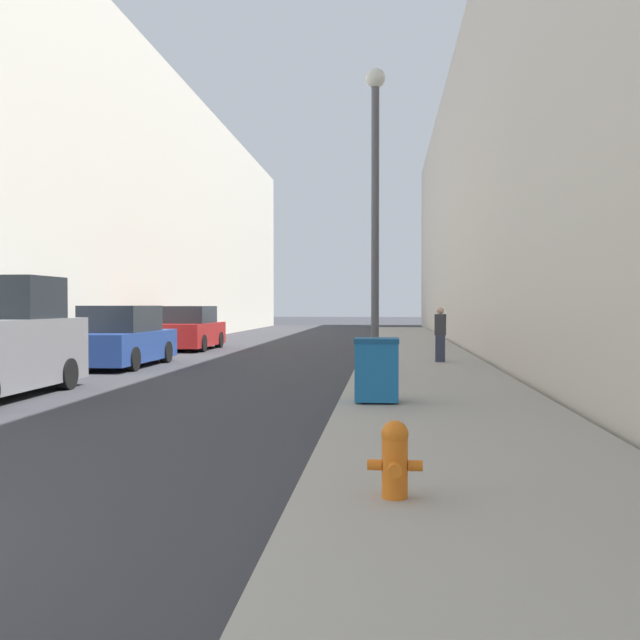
{
  "coord_description": "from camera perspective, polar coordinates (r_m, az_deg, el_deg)",
  "views": [
    {
      "loc": [
        4.82,
        -3.56,
        1.72
      ],
      "look_at": [
        2.77,
        18.35,
        1.26
      ],
      "focal_mm": 40.0,
      "sensor_mm": 36.0,
      "label": 1
    }
  ],
  "objects": [
    {
      "name": "trash_bin",
      "position": [
        11.74,
        4.57,
        -3.94
      ],
      "size": [
        0.72,
        0.7,
        1.05
      ],
      "color": "#19609E",
      "rests_on": "sidewalk_right"
    },
    {
      "name": "building_left_glass",
      "position": [
        33.67,
        -22.41,
        8.64
      ],
      "size": [
        12.0,
        60.0,
        12.27
      ],
      "color": "beige",
      "rests_on": "ground"
    },
    {
      "name": "pedestrian_on_sidewalk",
      "position": [
        20.27,
        9.59,
        -1.14
      ],
      "size": [
        0.31,
        0.2,
        1.54
      ],
      "color": "#2D3347",
      "rests_on": "sidewalk_right"
    },
    {
      "name": "parked_sedan_near",
      "position": [
        20.76,
        -15.6,
        -1.46
      ],
      "size": [
        1.89,
        4.68,
        1.71
      ],
      "color": "navy",
      "rests_on": "ground"
    },
    {
      "name": "sidewalk_right",
      "position": [
        21.64,
        7.97,
        -3.21
      ],
      "size": [
        3.57,
        60.0,
        0.13
      ],
      "color": "#9E998E",
      "rests_on": "ground"
    },
    {
      "name": "lamppost",
      "position": [
        16.0,
        4.44,
        9.34
      ],
      "size": [
        0.43,
        0.43,
        6.82
      ],
      "color": "#4C4C51",
      "rests_on": "sidewalk_right"
    },
    {
      "name": "fire_hydrant",
      "position": [
        6.02,
        6.01,
        -10.88
      ],
      "size": [
        0.46,
        0.34,
        0.64
      ],
      "color": "orange",
      "rests_on": "sidewalk_right"
    },
    {
      "name": "parked_sedan_far",
      "position": [
        27.97,
        -10.35,
        -0.77
      ],
      "size": [
        1.87,
        4.47,
        1.69
      ],
      "color": "maroon",
      "rests_on": "ground"
    },
    {
      "name": "building_right_stone",
      "position": [
        31.21,
        22.13,
        9.64
      ],
      "size": [
        12.0,
        60.0,
        12.7
      ],
      "color": "beige",
      "rests_on": "ground"
    }
  ]
}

